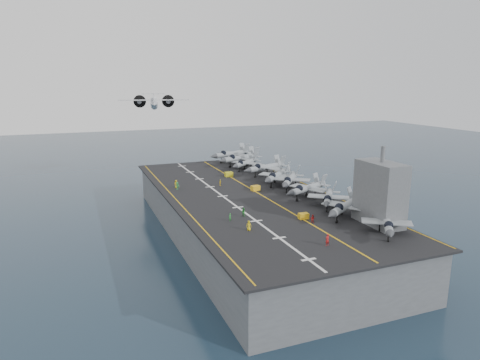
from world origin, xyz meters
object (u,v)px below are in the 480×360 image
object	(u,v)px
fighter_jet_0	(387,222)
transport_plane	(154,104)
tow_cart_a	(303,216)
island_superstructure	(380,186)

from	to	relation	value
fighter_jet_0	transport_plane	distance (m)	100.26
tow_cart_a	transport_plane	distance (m)	86.07
fighter_jet_0	tow_cart_a	world-z (taller)	fighter_jet_0
fighter_jet_0	tow_cart_a	distance (m)	16.24
island_superstructure	transport_plane	bearing A→B (deg)	105.60
island_superstructure	fighter_jet_0	bearing A→B (deg)	-114.31
fighter_jet_0	transport_plane	size ratio (longest dim) A/B	0.58
fighter_jet_0	transport_plane	world-z (taller)	transport_plane
island_superstructure	tow_cart_a	distance (m)	15.73
tow_cart_a	island_superstructure	bearing A→B (deg)	-33.72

